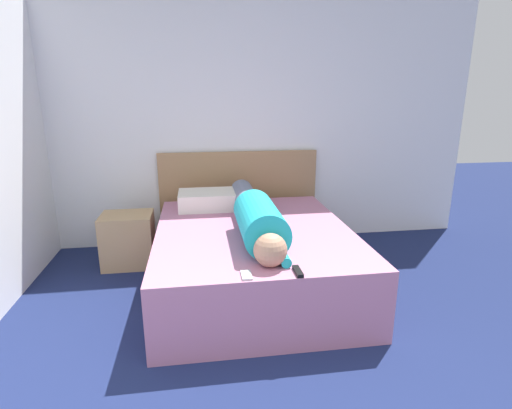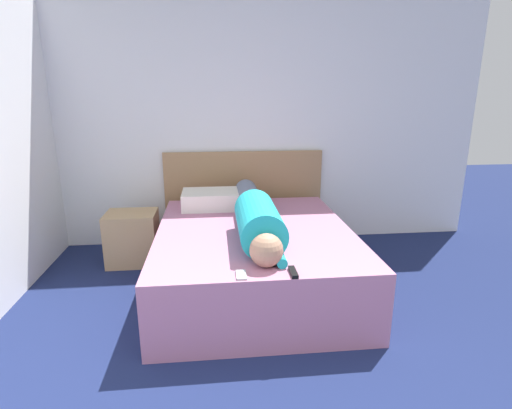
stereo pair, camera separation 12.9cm
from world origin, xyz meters
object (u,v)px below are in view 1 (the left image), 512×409
object	(u,v)px
person_lying	(256,216)
tv_remote	(298,271)
cell_phone	(246,275)
nightstand	(128,240)
pillow_near_headboard	(210,200)
bed	(253,258)

from	to	relation	value
person_lying	tv_remote	world-z (taller)	person_lying
person_lying	cell_phone	distance (m)	0.82
tv_remote	nightstand	bearing A→B (deg)	130.27
pillow_near_headboard	cell_phone	distance (m)	1.57
bed	tv_remote	size ratio (longest dim) A/B	12.96
nightstand	tv_remote	bearing A→B (deg)	-49.73
tv_remote	bed	bearing A→B (deg)	99.95
tv_remote	cell_phone	world-z (taller)	tv_remote
cell_phone	pillow_near_headboard	bearing A→B (deg)	96.07
nightstand	pillow_near_headboard	size ratio (longest dim) A/B	0.85
person_lying	pillow_near_headboard	size ratio (longest dim) A/B	2.96
bed	tv_remote	distance (m)	0.95
person_lying	bed	bearing A→B (deg)	92.15
pillow_near_headboard	tv_remote	distance (m)	1.65
tv_remote	cell_phone	size ratio (longest dim) A/B	1.15
bed	person_lying	size ratio (longest dim) A/B	1.08
cell_phone	tv_remote	bearing A→B (deg)	-1.15
nightstand	cell_phone	distance (m)	1.83
nightstand	bed	bearing A→B (deg)	-29.20
cell_phone	person_lying	bearing A→B (deg)	77.43
bed	pillow_near_headboard	distance (m)	0.83
pillow_near_headboard	person_lying	bearing A→B (deg)	-66.26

